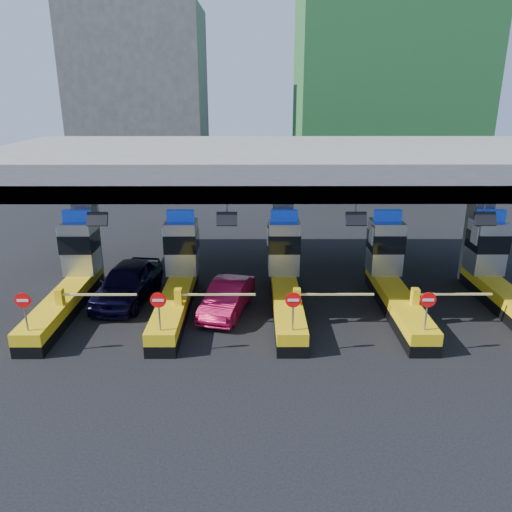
{
  "coord_description": "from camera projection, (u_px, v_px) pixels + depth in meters",
  "views": [
    {
      "loc": [
        -1.44,
        -21.59,
        9.62
      ],
      "look_at": [
        -1.37,
        0.0,
        2.42
      ],
      "focal_mm": 35.0,
      "sensor_mm": 36.0,
      "label": 1
    }
  ],
  "objects": [
    {
      "name": "ground",
      "position": [
        285.0,
        305.0,
        23.53
      ],
      "size": [
        120.0,
        120.0,
        0.0
      ],
      "primitive_type": "plane",
      "color": "black",
      "rests_on": "ground"
    },
    {
      "name": "toll_canopy",
      "position": [
        284.0,
        165.0,
        24.32
      ],
      "size": [
        28.0,
        12.09,
        7.0
      ],
      "color": "slate",
      "rests_on": "ground"
    },
    {
      "name": "toll_lane_far_left",
      "position": [
        72.0,
        275.0,
        23.33
      ],
      "size": [
        4.43,
        8.0,
        4.16
      ],
      "color": "black",
      "rests_on": "ground"
    },
    {
      "name": "toll_lane_left",
      "position": [
        179.0,
        275.0,
        23.34
      ],
      "size": [
        4.43,
        8.0,
        4.16
      ],
      "color": "black",
      "rests_on": "ground"
    },
    {
      "name": "toll_lane_center",
      "position": [
        285.0,
        275.0,
        23.36
      ],
      "size": [
        4.43,
        8.0,
        4.16
      ],
      "color": "black",
      "rests_on": "ground"
    },
    {
      "name": "toll_lane_right",
      "position": [
        392.0,
        275.0,
        23.37
      ],
      "size": [
        4.43,
        8.0,
        4.16
      ],
      "color": "black",
      "rests_on": "ground"
    },
    {
      "name": "toll_lane_far_right",
      "position": [
        498.0,
        275.0,
        23.39
      ],
      "size": [
        4.43,
        8.0,
        4.16
      ],
      "color": "black",
      "rests_on": "ground"
    },
    {
      "name": "bg_building_scaffold",
      "position": [
        389.0,
        44.0,
        49.5
      ],
      "size": [
        18.0,
        12.0,
        28.0
      ],
      "primitive_type": "cube",
      "color": "#1E5926",
      "rests_on": "ground"
    },
    {
      "name": "bg_building_concrete",
      "position": [
        140.0,
        96.0,
        54.8
      ],
      "size": [
        14.0,
        10.0,
        18.0
      ],
      "primitive_type": "cube",
      "color": "#4C4C49",
      "rests_on": "ground"
    },
    {
      "name": "van",
      "position": [
        128.0,
        282.0,
        23.77
      ],
      "size": [
        2.88,
        5.61,
        1.83
      ],
      "primitive_type": "imported",
      "rotation": [
        0.0,
        0.0,
        -0.14
      ],
      "color": "black",
      "rests_on": "ground"
    },
    {
      "name": "red_car",
      "position": [
        227.0,
        298.0,
        22.5
      ],
      "size": [
        2.52,
        4.62,
        1.44
      ],
      "primitive_type": "imported",
      "rotation": [
        0.0,
        0.0,
        -0.24
      ],
      "color": "maroon",
      "rests_on": "ground"
    }
  ]
}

